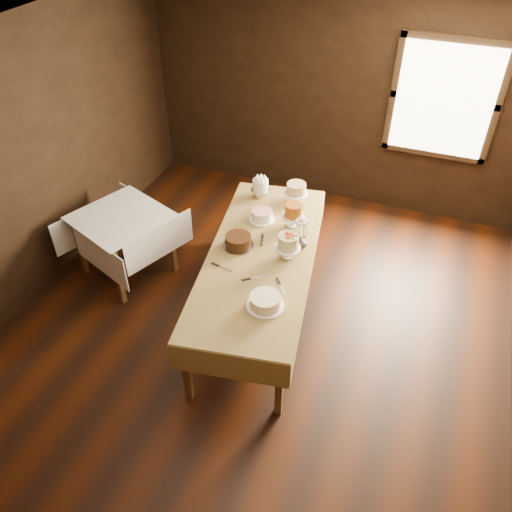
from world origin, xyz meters
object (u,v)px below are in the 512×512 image
Objects in this scene: cake_flowers at (288,247)px; cake_server_b at (283,289)px; display_table at (260,259)px; side_table at (122,223)px; cake_server_c at (262,236)px; flower_vase at (300,242)px; cake_meringue at (260,189)px; cake_server_d at (299,238)px; cake_server_e at (226,269)px; cake_chocolate at (238,241)px; cake_lattice at (262,216)px; cake_caramel at (293,216)px; cake_speckled at (296,193)px; cake_cream at (265,302)px; cake_server_a at (258,277)px.

cake_flowers is 1.10× the size of cake_server_b.
display_table is 1.67m from side_table.
cake_server_c is at bearing 175.06° from cake_server_b.
flower_vase is at bearing 67.59° from cake_flowers.
cake_meringue is at bearing 124.62° from cake_flowers.
cake_server_d is 0.88m from cake_server_e.
cake_lattice is at bearing 83.46° from cake_chocolate.
cake_server_b is at bearing -35.57° from cake_chocolate.
flower_vase is (0.59, 0.20, 0.01)m from cake_chocolate.
cake_caramel is at bearing 154.44° from cake_server_b.
cake_lattice is at bearing 149.09° from flower_vase.
cake_server_c reaches higher than display_table.
cake_speckled is at bearing 29.13° from side_table.
cake_server_d is (-0.02, 1.06, -0.05)m from cake_cream.
side_table is 1.90m from cake_caramel.
cake_meringue is 0.95× the size of cake_server_b.
cake_server_b is 1.00× the size of cake_server_c.
cake_speckled is 0.53m from cake_lattice.
cake_caramel reaches higher than cake_speckled.
cake_chocolate is at bearing 95.54° from cake_server_a.
cake_server_e is (-0.33, -0.00, 0.00)m from cake_server_a.
cake_flowers is at bearing -0.63° from side_table.
cake_lattice is at bearing 98.23° from cake_server_e.
flower_vase is at bearing -46.36° from cake_meringue.
cake_cream reaches higher than cake_server_b.
cake_flowers is at bearing -77.49° from cake_caramel.
cake_server_e is at bearing -134.25° from flower_vase.
side_table is 4.30× the size of cake_caramel.
cake_chocolate is 0.30m from cake_server_c.
cake_server_c is at bearing 147.70° from cake_flowers.
cake_server_c is (-0.23, -0.29, -0.12)m from cake_caramel.
cake_chocolate is (1.42, -0.04, 0.17)m from side_table.
cake_speckled reaches higher than cake_server_e.
flower_vase is (0.07, 0.18, -0.05)m from cake_flowers.
cake_speckled is 0.98× the size of cake_caramel.
cake_cream is 0.27m from cake_server_b.
cake_server_b reaches higher than side_table.
cake_cream is at bearing -22.13° from cake_server_e.
cake_server_c is at bearing 68.64° from cake_server_a.
cake_server_c is (-0.46, 0.69, 0.00)m from cake_server_b.
cake_server_a is 1.00× the size of cake_server_c.
cake_server_b is (0.07, 0.26, -0.05)m from cake_cream.
cake_lattice is 2.36× the size of flower_vase.
cake_chocolate is (-0.40, -0.53, -0.06)m from cake_caramel.
cake_flowers is 0.42m from cake_server_c.
cake_speckled is 1.14× the size of cake_server_e.
cake_server_d is (0.17, 0.72, 0.00)m from cake_server_a.
cake_server_d is at bearing 33.33° from cake_chocolate.
cake_chocolate is (-0.25, 0.04, 0.12)m from display_table.
cake_caramel is at bearing -75.86° from cake_speckled.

